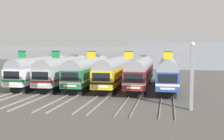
{
  "coord_description": "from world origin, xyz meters",
  "views": [
    {
      "loc": [
        10.14,
        -42.99,
        6.59
      ],
      "look_at": [
        1.86,
        -0.98,
        2.9
      ],
      "focal_mm": 45.29,
      "sensor_mm": 36.0,
      "label": 1
    }
  ],
  "objects_px": {
    "commuter_train_green": "(89,70)",
    "commuter_train_maroon": "(141,71)",
    "commuter_train_yellow": "(114,71)",
    "commuter_train_white": "(41,70)",
    "catenary_gantry": "(73,57)",
    "commuter_train_blue": "(168,72)",
    "commuter_train_stainless": "(65,70)"
  },
  "relations": [
    {
      "from": "commuter_train_green",
      "to": "commuter_train_maroon",
      "type": "bearing_deg",
      "value": 0.0
    },
    {
      "from": "commuter_train_yellow",
      "to": "commuter_train_maroon",
      "type": "relative_size",
      "value": 1.0
    },
    {
      "from": "commuter_train_white",
      "to": "commuter_train_green",
      "type": "distance_m",
      "value": 8.15
    },
    {
      "from": "commuter_train_white",
      "to": "commuter_train_maroon",
      "type": "height_order",
      "value": "same"
    },
    {
      "from": "commuter_train_green",
      "to": "catenary_gantry",
      "type": "bearing_deg",
      "value": -81.41
    },
    {
      "from": "commuter_train_green",
      "to": "commuter_train_blue",
      "type": "bearing_deg",
      "value": -0.02
    },
    {
      "from": "commuter_train_green",
      "to": "commuter_train_yellow",
      "type": "xyz_separation_m",
      "value": [
        4.08,
        -0.0,
        -0.0
      ]
    },
    {
      "from": "commuter_train_yellow",
      "to": "catenary_gantry",
      "type": "bearing_deg",
      "value": -98.59
    },
    {
      "from": "commuter_train_stainless",
      "to": "commuter_train_white",
      "type": "bearing_deg",
      "value": 180.0
    },
    {
      "from": "commuter_train_green",
      "to": "catenary_gantry",
      "type": "distance_m",
      "value": 13.91
    },
    {
      "from": "commuter_train_maroon",
      "to": "catenary_gantry",
      "type": "height_order",
      "value": "catenary_gantry"
    },
    {
      "from": "commuter_train_maroon",
      "to": "catenary_gantry",
      "type": "relative_size",
      "value": 0.7
    },
    {
      "from": "commuter_train_white",
      "to": "commuter_train_yellow",
      "type": "distance_m",
      "value": 12.23
    },
    {
      "from": "commuter_train_yellow",
      "to": "commuter_train_blue",
      "type": "bearing_deg",
      "value": 0.0
    },
    {
      "from": "commuter_train_stainless",
      "to": "commuter_train_maroon",
      "type": "relative_size",
      "value": 1.0
    },
    {
      "from": "commuter_train_maroon",
      "to": "commuter_train_white",
      "type": "bearing_deg",
      "value": 180.0
    },
    {
      "from": "commuter_train_blue",
      "to": "commuter_train_green",
      "type": "bearing_deg",
      "value": 179.98
    },
    {
      "from": "commuter_train_blue",
      "to": "catenary_gantry",
      "type": "bearing_deg",
      "value": -127.06
    },
    {
      "from": "commuter_train_maroon",
      "to": "catenary_gantry",
      "type": "distance_m",
      "value": 15.06
    },
    {
      "from": "catenary_gantry",
      "to": "commuter_train_green",
      "type": "bearing_deg",
      "value": 98.59
    },
    {
      "from": "commuter_train_yellow",
      "to": "catenary_gantry",
      "type": "xyz_separation_m",
      "value": [
        -2.04,
        -13.49,
        2.66
      ]
    },
    {
      "from": "commuter_train_stainless",
      "to": "catenary_gantry",
      "type": "xyz_separation_m",
      "value": [
        6.12,
        -13.5,
        2.66
      ]
    },
    {
      "from": "commuter_train_maroon",
      "to": "commuter_train_blue",
      "type": "relative_size",
      "value": 1.0
    },
    {
      "from": "commuter_train_stainless",
      "to": "commuter_train_green",
      "type": "bearing_deg",
      "value": 0.0
    },
    {
      "from": "commuter_train_white",
      "to": "commuter_train_maroon",
      "type": "relative_size",
      "value": 1.0
    },
    {
      "from": "commuter_train_stainless",
      "to": "commuter_train_yellow",
      "type": "relative_size",
      "value": 1.0
    },
    {
      "from": "commuter_train_blue",
      "to": "commuter_train_maroon",
      "type": "bearing_deg",
      "value": 179.94
    },
    {
      "from": "commuter_train_blue",
      "to": "commuter_train_white",
      "type": "bearing_deg",
      "value": 179.99
    },
    {
      "from": "commuter_train_white",
      "to": "commuter_train_green",
      "type": "relative_size",
      "value": 1.0
    },
    {
      "from": "commuter_train_green",
      "to": "commuter_train_white",
      "type": "bearing_deg",
      "value": 180.0
    },
    {
      "from": "commuter_train_maroon",
      "to": "commuter_train_blue",
      "type": "xyz_separation_m",
      "value": [
        4.08,
        -0.0,
        -0.0
      ]
    },
    {
      "from": "commuter_train_green",
      "to": "commuter_train_blue",
      "type": "xyz_separation_m",
      "value": [
        12.23,
        -0.0,
        -0.0
      ]
    }
  ]
}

